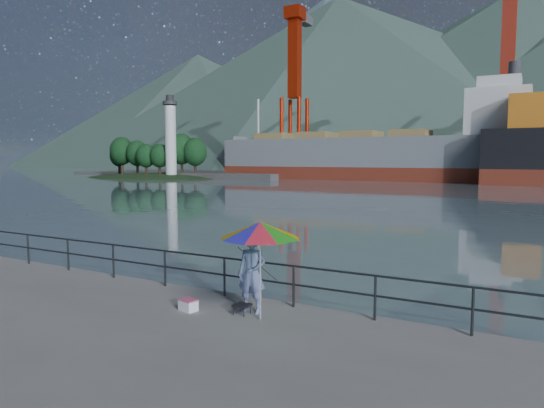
# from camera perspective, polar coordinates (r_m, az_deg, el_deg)

# --- Properties ---
(harbor_water) EXTENTS (500.00, 280.00, 0.00)m
(harbor_water) POSITION_cam_1_polar(r_m,az_deg,el_deg) (138.95, 24.46, 3.49)
(harbor_water) COLOR slate
(harbor_water) RESTS_ON ground
(far_dock) EXTENTS (200.00, 40.00, 0.40)m
(far_dock) POSITION_cam_1_polar(r_m,az_deg,el_deg) (101.61, 28.57, 2.77)
(far_dock) COLOR #514F4C
(far_dock) RESTS_ON ground
(guardrail) EXTENTS (22.00, 0.06, 1.03)m
(guardrail) POSITION_cam_1_polar(r_m,az_deg,el_deg) (14.63, -15.46, -6.82)
(guardrail) COLOR #2D3033
(guardrail) RESTS_ON ground
(lighthouse_islet) EXTENTS (48.00, 26.40, 19.20)m
(lighthouse_islet) POSITION_cam_1_polar(r_m,az_deg,el_deg) (95.95, -14.11, 3.31)
(lighthouse_islet) COLOR #263F1E
(lighthouse_islet) RESTS_ON ground
(fisherman) EXTENTS (0.74, 0.55, 1.83)m
(fisherman) POSITION_cam_1_polar(r_m,az_deg,el_deg) (11.33, -2.38, -8.16)
(fisherman) COLOR navy
(fisherman) RESTS_ON ground
(beach_umbrella) EXTENTS (2.06, 2.06, 2.20)m
(beach_umbrella) POSITION_cam_1_polar(r_m,az_deg,el_deg) (10.59, -1.40, -3.09)
(beach_umbrella) COLOR white
(beach_umbrella) RESTS_ON ground
(folding_stool) EXTENTS (0.36, 0.36, 0.23)m
(folding_stool) POSITION_cam_1_polar(r_m,az_deg,el_deg) (11.39, -3.55, -12.23)
(folding_stool) COLOR black
(folding_stool) RESTS_ON ground
(cooler_bag) EXTENTS (0.48, 0.38, 0.24)m
(cooler_bag) POSITION_cam_1_polar(r_m,az_deg,el_deg) (11.79, -9.84, -11.68)
(cooler_bag) COLOR white
(cooler_bag) RESTS_ON ground
(fishing_rod) EXTENTS (0.17, 1.65, 1.17)m
(fishing_rod) POSITION_cam_1_polar(r_m,az_deg,el_deg) (12.51, -1.59, -11.18)
(fishing_rod) COLOR black
(fishing_rod) RESTS_ON ground
(bulk_carrier) EXTENTS (57.81, 10.00, 14.50)m
(bulk_carrier) POSITION_cam_1_polar(r_m,az_deg,el_deg) (85.83, 13.81, 5.61)
(bulk_carrier) COLOR maroon
(bulk_carrier) RESTS_ON ground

